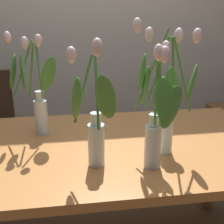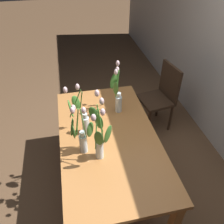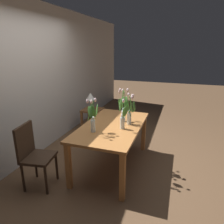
% 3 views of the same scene
% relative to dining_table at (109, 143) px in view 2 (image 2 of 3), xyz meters
% --- Properties ---
extents(ground_plane, '(18.00, 18.00, 0.00)m').
position_rel_dining_table_xyz_m(ground_plane, '(0.00, 0.00, -0.65)').
color(ground_plane, brown).
extents(dining_table, '(1.60, 0.90, 0.74)m').
position_rel_dining_table_xyz_m(dining_table, '(0.00, 0.00, 0.00)').
color(dining_table, '#B7753D').
rests_on(dining_table, ground).
extents(tulip_vase_0, '(0.26, 0.14, 0.52)m').
position_rel_dining_table_xyz_m(tulip_vase_0, '(-0.37, 0.17, 0.30)').
color(tulip_vase_0, silver).
rests_on(tulip_vase_0, dining_table).
extents(tulip_vase_1, '(0.29, 0.19, 0.59)m').
position_rel_dining_table_xyz_m(tulip_vase_1, '(0.21, -0.11, 0.32)').
color(tulip_vase_1, silver).
rests_on(tulip_vase_1, dining_table).
extents(tulip_vase_2, '(0.13, 0.21, 0.51)m').
position_rel_dining_table_xyz_m(tulip_vase_2, '(0.14, -0.25, 0.29)').
color(tulip_vase_2, silver).
rests_on(tulip_vase_2, dining_table).
extents(tulip_vase_3, '(0.18, 0.19, 0.53)m').
position_rel_dining_table_xyz_m(tulip_vase_3, '(-0.10, -0.22, 0.27)').
color(tulip_vase_3, silver).
rests_on(tulip_vase_3, dining_table).
extents(dining_chair, '(0.46, 0.46, 0.93)m').
position_rel_dining_table_xyz_m(dining_chair, '(-0.83, 0.89, -0.12)').
color(dining_chair, '#382619').
rests_on(dining_chair, ground).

